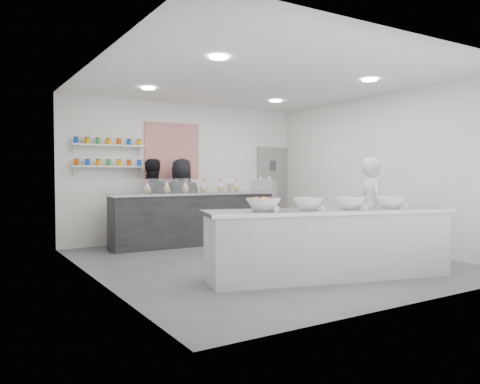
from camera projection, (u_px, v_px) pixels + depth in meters
name	position (u px, v px, depth m)	size (l,w,h in m)	color
floor	(263.00, 261.00, 7.82)	(6.00, 6.00, 0.00)	#515156
ceiling	(264.00, 80.00, 7.70)	(6.00, 6.00, 0.00)	white
back_wall	(187.00, 172.00, 10.31)	(5.50, 5.50, 0.00)	white
left_wall	(96.00, 171.00, 6.32)	(6.00, 6.00, 0.00)	white
right_wall	(379.00, 172.00, 9.19)	(6.00, 6.00, 0.00)	white
back_door	(272.00, 190.00, 11.51)	(0.88, 0.04, 2.10)	gray
pattern_panel	(172.00, 151.00, 10.09)	(1.25, 0.03, 1.20)	#A51117
jar_shelf_lower	(109.00, 167.00, 9.31)	(1.45, 0.22, 0.04)	silver
jar_shelf_upper	(109.00, 145.00, 9.29)	(1.45, 0.22, 0.04)	silver
preserve_jars	(109.00, 152.00, 9.28)	(1.45, 0.10, 0.56)	#C64304
downlight_0	(219.00, 58.00, 6.11)	(0.24, 0.24, 0.02)	white
downlight_1	(370.00, 80.00, 7.58)	(0.24, 0.24, 0.02)	white
downlight_2	(148.00, 88.00, 8.33)	(0.24, 0.24, 0.02)	white
downlight_3	(276.00, 101.00, 9.79)	(0.24, 0.24, 0.02)	white
prep_counter	(329.00, 244.00, 6.53)	(3.54, 0.80, 0.96)	beige
back_bar	(195.00, 219.00, 9.56)	(3.47, 0.63, 1.07)	black
sneeze_guard	(201.00, 186.00, 9.27)	(3.42, 0.01, 0.29)	white
espresso_ledge	(251.00, 216.00, 10.98)	(1.21, 0.39, 0.90)	beige
espresso_machine	(265.00, 189.00, 11.16)	(0.51, 0.35, 0.39)	#93969E
cup_stacks	(233.00, 191.00, 10.69)	(0.24, 0.24, 0.33)	#998561
prep_bowls	(330.00, 203.00, 6.51)	(2.37, 0.52, 0.17)	white
label_cards	(364.00, 209.00, 6.15)	(2.01, 0.04, 0.07)	white
cookie_bags	(194.00, 186.00, 9.53)	(2.14, 0.14, 0.26)	#FF8ED1
woman_prep	(373.00, 209.00, 7.82)	(0.63, 0.41, 1.73)	silver
staff_left	(151.00, 202.00, 9.45)	(0.85, 0.66, 1.76)	black
staff_right	(182.00, 201.00, 9.74)	(0.87, 0.57, 1.78)	black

